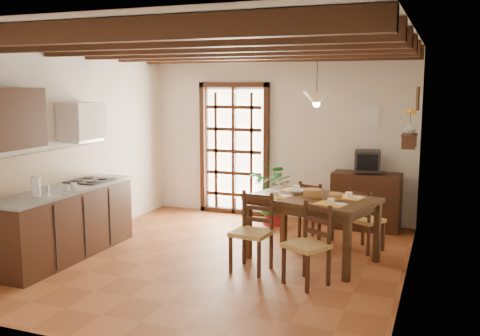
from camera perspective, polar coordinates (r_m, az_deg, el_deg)
The scene contains 25 objects.
ground_plane at distance 6.98m, azimuth -1.98°, elevation -9.80°, with size 5.00×5.00×0.00m, color brown.
room_shell at distance 6.63m, azimuth -2.06°, elevation 5.25°, with size 4.52×5.02×2.81m.
ceiling_beams at distance 6.63m, azimuth -2.11°, elevation 12.81°, with size 4.50×4.34×0.20m.
french_door at distance 9.24m, azimuth -0.63°, elevation 2.28°, with size 1.26×0.11×2.32m.
kitchen_counter at distance 7.34m, azimuth -18.16°, elevation -5.45°, with size 0.64×2.25×1.38m.
upper_cabinet at distance 6.70m, azimuth -23.31°, elevation 4.88°, with size 0.35×0.80×0.70m, color #311A0F.
range_hood at distance 7.63m, azimuth -16.55°, elevation 4.75°, with size 0.38×0.60×0.54m.
counter_items at distance 7.31m, azimuth -17.89°, elevation -1.61°, with size 0.50×1.43×0.25m.
dining_table at distance 6.86m, azimuth 7.74°, elevation -3.94°, with size 1.74×1.37×0.83m.
chair_near_left at distance 6.53m, azimuth 1.26°, elevation -8.38°, with size 0.48×0.46×0.95m.
chair_near_right at distance 6.13m, azimuth 7.16°, elevation -9.68°, with size 0.57×0.56×0.92m.
chair_far_left at distance 7.81m, azimuth 8.06°, elevation -5.76°, with size 0.52×0.51×0.87m.
chair_far_right at distance 7.48m, azimuth 13.19°, elevation -6.59°, with size 0.53×0.52×0.86m.
table_setting at distance 6.81m, azimuth 7.78°, elevation -2.14°, with size 1.11×0.74×0.10m.
table_bowl at distance 7.01m, azimuth 6.04°, elevation -2.51°, with size 0.22×0.22×0.05m, color white.
sideboard at distance 8.56m, azimuth 13.29°, elevation -3.45°, with size 1.04×0.47×0.89m, color #311A0F.
crt_tv at distance 8.45m, azimuth 13.44°, elevation 0.74°, with size 0.43×0.40×0.33m.
fuse_box at distance 8.64m, azimuth 13.82°, elevation 5.39°, with size 0.25×0.03×0.32m, color white.
plant_pot at distance 8.69m, azimuth 3.60°, elevation -5.31°, with size 0.35×0.35×0.22m, color maroon.
potted_plant at distance 8.59m, azimuth 3.62°, elevation -2.33°, with size 1.93×1.66×2.16m, color #144C19.
wall_shelf at distance 7.73m, azimuth 17.62°, elevation 3.08°, with size 0.20×0.42×0.20m.
shelf_vase at distance 7.72m, azimuth 17.67°, elevation 4.11°, with size 0.15×0.15×0.15m, color #B2BFB2.
shelf_flowers at distance 7.70m, azimuth 17.74°, elevation 5.65°, with size 0.14×0.14×0.36m.
framed_picture at distance 7.69m, azimuth 18.43°, elevation 7.05°, with size 0.03×0.32×0.32m.
pendant_lamp at distance 6.79m, azimuth 8.17°, elevation 7.47°, with size 0.36×0.36×0.84m.
Camera 1 is at (2.61, -6.08, 2.22)m, focal length 40.00 mm.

